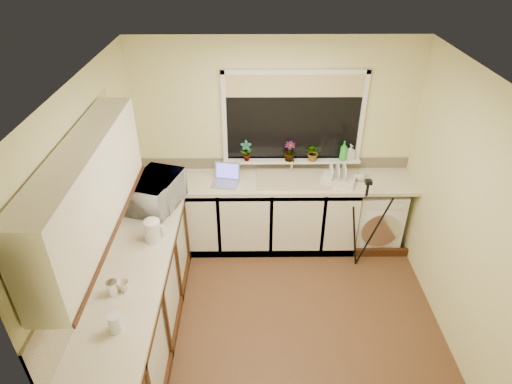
% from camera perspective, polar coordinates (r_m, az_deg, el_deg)
% --- Properties ---
extents(floor, '(3.20, 3.20, 0.00)m').
position_cam_1_polar(floor, '(4.66, 2.96, -15.75)').
color(floor, brown).
rests_on(floor, ground).
extents(ceiling, '(3.20, 3.20, 0.00)m').
position_cam_1_polar(ceiling, '(3.28, 4.18, 14.24)').
color(ceiling, white).
rests_on(ceiling, ground).
extents(wall_back, '(3.20, 0.00, 3.20)m').
position_cam_1_polar(wall_back, '(5.13, 2.45, 6.39)').
color(wall_back, beige).
rests_on(wall_back, ground).
extents(wall_front, '(3.20, 0.00, 3.20)m').
position_cam_1_polar(wall_front, '(2.77, 5.48, -21.83)').
color(wall_front, beige).
rests_on(wall_front, ground).
extents(wall_left, '(0.00, 3.00, 3.00)m').
position_cam_1_polar(wall_left, '(4.06, -19.73, -3.34)').
color(wall_left, beige).
rests_on(wall_left, ground).
extents(wall_right, '(0.00, 3.00, 3.00)m').
position_cam_1_polar(wall_right, '(4.26, 25.51, -2.98)').
color(wall_right, beige).
rests_on(wall_right, ground).
extents(base_cabinet_back, '(2.55, 0.60, 0.86)m').
position_cam_1_polar(base_cabinet_back, '(5.27, -1.13, -2.86)').
color(base_cabinet_back, silver).
rests_on(base_cabinet_back, floor).
extents(base_cabinet_left, '(0.54, 2.40, 0.86)m').
position_cam_1_polar(base_cabinet_left, '(4.26, -14.96, -14.51)').
color(base_cabinet_left, silver).
rests_on(base_cabinet_left, floor).
extents(worktop_back, '(3.20, 0.60, 0.04)m').
position_cam_1_polar(worktop_back, '(5.03, 2.52, 1.36)').
color(worktop_back, beige).
rests_on(worktop_back, base_cabinet_back).
extents(worktop_left, '(0.60, 2.40, 0.04)m').
position_cam_1_polar(worktop_left, '(3.96, -15.87, -10.00)').
color(worktop_left, beige).
rests_on(worktop_left, base_cabinet_left).
extents(upper_cabinet, '(0.28, 1.90, 0.70)m').
position_cam_1_polar(upper_cabinet, '(3.35, -21.05, 0.17)').
color(upper_cabinet, silver).
rests_on(upper_cabinet, wall_left).
extents(splashback_left, '(0.02, 2.40, 0.45)m').
position_cam_1_polar(splashback_left, '(3.89, -20.53, -7.11)').
color(splashback_left, beige).
rests_on(splashback_left, wall_left).
extents(splashback_back, '(3.20, 0.02, 0.14)m').
position_cam_1_polar(splashback_back, '(5.24, 2.39, 3.83)').
color(splashback_back, beige).
rests_on(splashback_back, wall_back).
extents(window_glass, '(1.50, 0.02, 1.00)m').
position_cam_1_polar(window_glass, '(5.00, 4.87, 9.67)').
color(window_glass, black).
rests_on(window_glass, wall_back).
extents(window_blind, '(1.50, 0.02, 0.25)m').
position_cam_1_polar(window_blind, '(4.84, 5.10, 13.65)').
color(window_blind, tan).
rests_on(window_blind, wall_back).
extents(windowsill, '(1.60, 0.14, 0.03)m').
position_cam_1_polar(windowsill, '(5.17, 4.66, 4.15)').
color(windowsill, white).
rests_on(windowsill, wall_back).
extents(sink, '(0.82, 0.46, 0.03)m').
position_cam_1_polar(sink, '(5.03, 4.80, 1.69)').
color(sink, tan).
rests_on(sink, worktop_back).
extents(faucet, '(0.03, 0.03, 0.24)m').
position_cam_1_polar(faucet, '(5.13, 4.70, 3.74)').
color(faucet, silver).
rests_on(faucet, worktop_back).
extents(washing_machine, '(0.58, 0.56, 0.78)m').
position_cam_1_polar(washing_machine, '(5.52, 15.26, -2.90)').
color(washing_machine, white).
rests_on(washing_machine, floor).
extents(laptop, '(0.33, 0.30, 0.21)m').
position_cam_1_polar(laptop, '(4.96, -3.94, 1.87)').
color(laptop, gray).
rests_on(laptop, worktop_back).
extents(kettle, '(0.16, 0.16, 0.21)m').
position_cam_1_polar(kettle, '(4.16, -13.36, -4.98)').
color(kettle, silver).
rests_on(kettle, worktop_left).
extents(dish_rack, '(0.44, 0.39, 0.06)m').
position_cam_1_polar(dish_rack, '(5.05, 10.69, 1.56)').
color(dish_rack, beige).
rests_on(dish_rack, worktop_back).
extents(tripod, '(0.65, 0.65, 1.14)m').
position_cam_1_polar(tripod, '(4.99, 13.63, -4.16)').
color(tripod, black).
rests_on(tripod, floor).
extents(glass_jug, '(0.10, 0.10, 0.15)m').
position_cam_1_polar(glass_jug, '(3.45, -17.90, -15.92)').
color(glass_jug, silver).
rests_on(glass_jug, worktop_left).
extents(steel_jar, '(0.09, 0.09, 0.12)m').
position_cam_1_polar(steel_jar, '(3.74, -18.25, -11.78)').
color(steel_jar, white).
rests_on(steel_jar, worktop_left).
extents(microwave, '(0.57, 0.69, 0.33)m').
position_cam_1_polar(microwave, '(4.60, -12.84, -0.00)').
color(microwave, silver).
rests_on(microwave, worktop_left).
extents(plant_a, '(0.15, 0.11, 0.25)m').
position_cam_1_polar(plant_a, '(5.05, -1.27, 5.35)').
color(plant_a, '#999999').
rests_on(plant_a, windowsill).
extents(plant_c, '(0.14, 0.14, 0.23)m').
position_cam_1_polar(plant_c, '(5.08, 4.40, 5.30)').
color(plant_c, '#999999').
rests_on(plant_c, windowsill).
extents(plant_d, '(0.19, 0.17, 0.21)m').
position_cam_1_polar(plant_d, '(5.11, 7.51, 5.15)').
color(plant_d, '#999999').
rests_on(plant_d, windowsill).
extents(soap_bottle_green, '(0.11, 0.11, 0.23)m').
position_cam_1_polar(soap_bottle_green, '(5.18, 11.37, 5.30)').
color(soap_bottle_green, green).
rests_on(soap_bottle_green, windowsill).
extents(soap_bottle_clear, '(0.11, 0.11, 0.19)m').
position_cam_1_polar(soap_bottle_clear, '(5.21, 12.20, 5.10)').
color(soap_bottle_clear, '#999999').
rests_on(soap_bottle_clear, windowsill).
extents(cup_back, '(0.14, 0.14, 0.10)m').
position_cam_1_polar(cup_back, '(5.13, 13.47, 2.00)').
color(cup_back, beige).
rests_on(cup_back, worktop_back).
extents(cup_left, '(0.12, 0.12, 0.09)m').
position_cam_1_polar(cup_left, '(3.75, -16.86, -11.66)').
color(cup_left, beige).
rests_on(cup_left, worktop_left).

